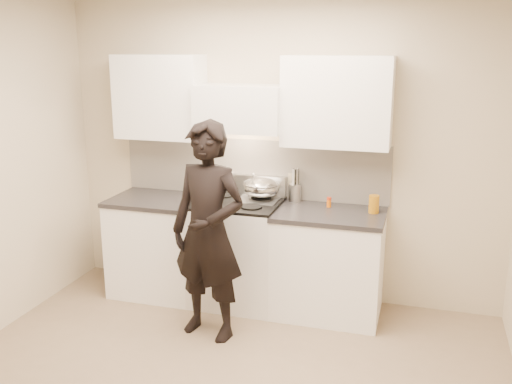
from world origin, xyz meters
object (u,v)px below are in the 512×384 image
at_px(counter_right, 329,263).
at_px(wok, 262,187).
at_px(stove, 237,252).
at_px(person, 208,232).
at_px(utensil_crock, 295,191).

bearing_deg(counter_right, wok, 167.34).
bearing_deg(counter_right, stove, -180.00).
bearing_deg(person, stove, 100.09).
height_order(counter_right, person, person).
xyz_separation_m(stove, utensil_crock, (0.47, 0.25, 0.54)).
height_order(stove, utensil_crock, utensil_crock).
bearing_deg(person, counter_right, 49.15).
bearing_deg(stove, counter_right, 0.00).
bearing_deg(person, wok, 87.22).
height_order(utensil_crock, person, person).
height_order(wok, utensil_crock, wok).
bearing_deg(counter_right, utensil_crock, 145.79).
bearing_deg(stove, utensil_crock, 27.57).
relative_size(counter_right, utensil_crock, 3.09).
xyz_separation_m(wok, utensil_crock, (0.28, 0.10, -0.04)).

